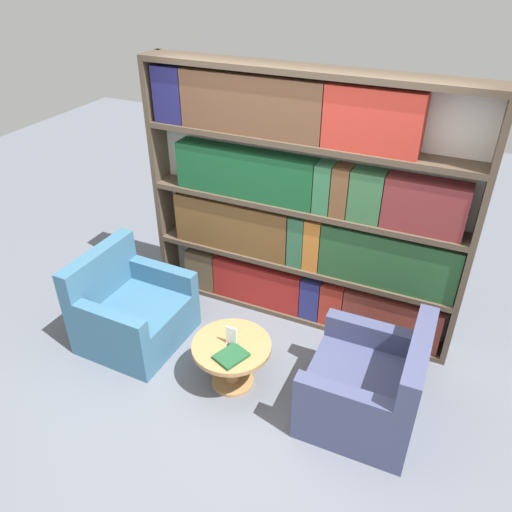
% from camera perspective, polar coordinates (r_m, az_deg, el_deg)
% --- Properties ---
extents(ground_plane, '(14.00, 14.00, 0.00)m').
position_cam_1_polar(ground_plane, '(4.22, -2.08, -16.58)').
color(ground_plane, slate).
extents(bookshelf, '(2.93, 0.30, 2.37)m').
position_cam_1_polar(bookshelf, '(4.47, 5.24, 5.30)').
color(bookshelf, silver).
rests_on(bookshelf, ground_plane).
extents(armchair_left, '(0.85, 0.90, 0.87)m').
position_cam_1_polar(armchair_left, '(4.75, -14.04, -6.25)').
color(armchair_left, '#386684').
rests_on(armchair_left, ground_plane).
extents(armchair_right, '(0.84, 0.89, 0.87)m').
position_cam_1_polar(armchair_right, '(4.03, 12.69, -14.52)').
color(armchair_right, '#42476B').
rests_on(armchair_right, ground_plane).
extents(coffee_table, '(0.65, 0.65, 0.43)m').
position_cam_1_polar(coffee_table, '(4.17, -2.77, -11.27)').
color(coffee_table, '#AD7F4C').
rests_on(coffee_table, ground_plane).
extents(table_sign, '(0.09, 0.06, 0.18)m').
position_cam_1_polar(table_sign, '(4.04, -2.85, -9.25)').
color(table_sign, black).
rests_on(table_sign, coffee_table).
extents(stray_book, '(0.27, 0.29, 0.03)m').
position_cam_1_polar(stray_book, '(3.97, -2.86, -11.35)').
color(stray_book, '#1E512D').
rests_on(stray_book, coffee_table).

